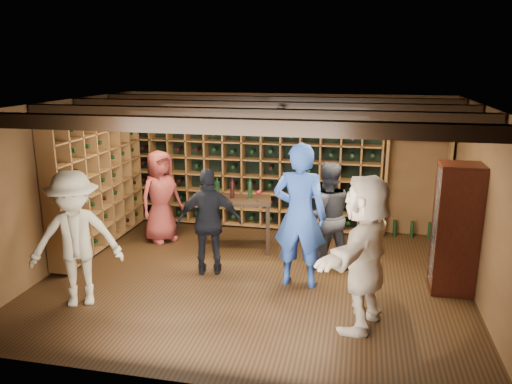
% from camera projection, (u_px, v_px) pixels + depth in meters
% --- Properties ---
extents(ground, '(6.00, 6.00, 0.00)m').
position_uv_depth(ground, '(254.00, 279.00, 7.24)').
color(ground, black).
rests_on(ground, ground).
extents(room_shell, '(6.00, 6.00, 6.00)m').
position_uv_depth(room_shell, '(254.00, 111.00, 6.67)').
color(room_shell, brown).
rests_on(room_shell, ground).
extents(wine_rack_back, '(4.65, 0.30, 2.20)m').
position_uv_depth(wine_rack_back, '(253.00, 167.00, 9.25)').
color(wine_rack_back, brown).
rests_on(wine_rack_back, ground).
extents(wine_rack_left, '(0.30, 2.65, 2.20)m').
position_uv_depth(wine_rack_left, '(98.00, 180.00, 8.29)').
color(wine_rack_left, brown).
rests_on(wine_rack_left, ground).
extents(crate_shelf, '(1.20, 0.32, 2.07)m').
position_uv_depth(crate_shelf, '(419.00, 151.00, 8.55)').
color(crate_shelf, brown).
rests_on(crate_shelf, ground).
extents(display_cabinet, '(0.55, 0.50, 1.75)m').
position_uv_depth(display_cabinet, '(455.00, 232.00, 6.67)').
color(display_cabinet, black).
rests_on(display_cabinet, ground).
extents(man_blue_shirt, '(0.77, 0.53, 2.03)m').
position_uv_depth(man_blue_shirt, '(300.00, 216.00, 6.83)').
color(man_blue_shirt, navy).
rests_on(man_blue_shirt, ground).
extents(man_grey_suit, '(0.96, 0.86, 1.64)m').
position_uv_depth(man_grey_suit, '(327.00, 216.00, 7.46)').
color(man_grey_suit, black).
rests_on(man_grey_suit, ground).
extents(guest_red_floral, '(0.86, 0.94, 1.61)m').
position_uv_depth(guest_red_floral, '(161.00, 196.00, 8.59)').
color(guest_red_floral, maroon).
rests_on(guest_red_floral, ground).
extents(guest_woman_black, '(1.00, 0.61, 1.59)m').
position_uv_depth(guest_woman_black, '(209.00, 222.00, 7.26)').
color(guest_woman_black, black).
rests_on(guest_woman_black, ground).
extents(guest_khaki, '(1.31, 1.07, 1.77)m').
position_uv_depth(guest_khaki, '(76.00, 239.00, 6.30)').
color(guest_khaki, gray).
rests_on(guest_khaki, ground).
extents(guest_beige, '(1.10, 1.80, 1.86)m').
position_uv_depth(guest_beige, '(364.00, 253.00, 5.74)').
color(guest_beige, tan).
rests_on(guest_beige, ground).
extents(tasting_table, '(1.26, 0.80, 1.16)m').
position_uv_depth(tasting_table, '(235.00, 205.00, 8.19)').
color(tasting_table, black).
rests_on(tasting_table, ground).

